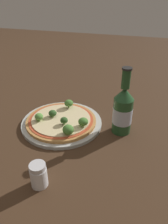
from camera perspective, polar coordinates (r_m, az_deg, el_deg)
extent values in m
plane|color=#3D2819|center=(0.80, -5.07, -2.10)|extent=(3.00, 3.00, 0.00)
cylinder|color=#B2B7B2|center=(0.77, -5.69, -2.81)|extent=(0.28, 0.28, 0.01)
cylinder|color=#B77F42|center=(0.77, -6.20, -2.26)|extent=(0.24, 0.24, 0.01)
cylinder|color=#B74728|center=(0.76, -6.22, -1.89)|extent=(0.22, 0.22, 0.00)
cylinder|color=beige|center=(0.76, -6.23, -1.82)|extent=(0.20, 0.20, 0.00)
cylinder|color=#7A9E5B|center=(0.73, -5.19, -2.86)|extent=(0.01, 0.01, 0.01)
ellipsoid|color=#2D5123|center=(0.72, -5.23, -2.17)|extent=(0.03, 0.03, 0.02)
cylinder|color=#7A9E5B|center=(0.82, -4.10, 1.57)|extent=(0.01, 0.01, 0.01)
ellipsoid|color=#477A33|center=(0.82, -4.13, 2.35)|extent=(0.03, 0.03, 0.02)
cylinder|color=#7A9E5B|center=(0.76, -11.63, -1.88)|extent=(0.01, 0.01, 0.01)
ellipsoid|color=#568E3D|center=(0.75, -11.71, -1.22)|extent=(0.03, 0.03, 0.02)
cylinder|color=#7A9E5B|center=(0.72, -0.20, -3.33)|extent=(0.01, 0.01, 0.01)
ellipsoid|color=#477A33|center=(0.71, -0.20, -2.54)|extent=(0.03, 0.03, 0.03)
cylinder|color=#7A9E5B|center=(0.77, -8.16, -0.91)|extent=(0.01, 0.01, 0.01)
ellipsoid|color=#2D5123|center=(0.77, -8.21, -0.31)|extent=(0.03, 0.03, 0.02)
cylinder|color=#7A9E5B|center=(0.68, -4.13, -5.44)|extent=(0.01, 0.01, 0.01)
ellipsoid|color=#477A33|center=(0.68, -4.16, -4.62)|extent=(0.04, 0.04, 0.03)
cylinder|color=#234C28|center=(0.72, 9.94, -0.91)|extent=(0.06, 0.06, 0.12)
cylinder|color=#B2BCD1|center=(0.72, 9.96, -0.75)|extent=(0.06, 0.06, 0.05)
cone|color=#234C28|center=(0.68, 10.54, 4.75)|extent=(0.06, 0.06, 0.04)
cylinder|color=#234C28|center=(0.66, 10.93, 8.45)|extent=(0.03, 0.03, 0.06)
cylinder|color=black|center=(0.65, 11.22, 11.07)|extent=(0.03, 0.03, 0.01)
cylinder|color=silver|center=(0.56, -11.70, -16.24)|extent=(0.04, 0.04, 0.05)
cylinder|color=silver|center=(0.54, -12.08, -13.86)|extent=(0.04, 0.04, 0.01)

